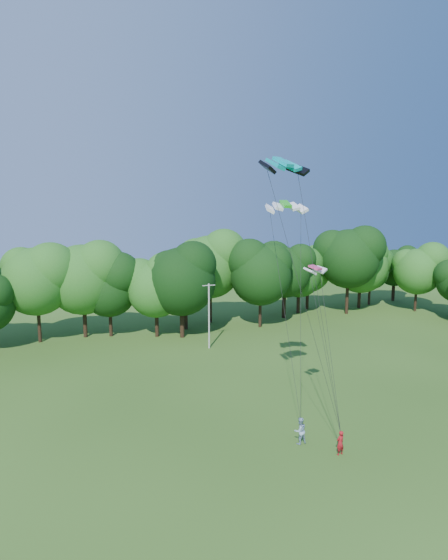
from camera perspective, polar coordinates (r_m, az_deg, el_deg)
name	(u,v)px	position (r m, az deg, el deg)	size (l,w,h in m)	color
ground	(329,506)	(26.33, 13.50, -26.79)	(160.00, 160.00, 0.00)	#2A4C14
utility_pole	(209,315)	(49.57, -1.97, -4.61)	(1.50, 0.24, 7.48)	#B0AFA7
kite_flyer_left	(340,443)	(30.43, 14.94, -19.86)	(0.59, 0.38, 1.60)	maroon
kite_flyer_right	(300,431)	(31.09, 9.90, -18.82)	(0.88, 0.69, 1.81)	#8DA9C3
kite_teal	(283,162)	(27.31, 7.72, 15.04)	(3.25, 1.80, 0.75)	#05A3A8
kite_green	(286,204)	(33.39, 8.05, 9.80)	(3.29, 2.17, 0.63)	green
kite_pink	(315,267)	(29.29, 11.83, 1.61)	(1.78, 1.19, 0.31)	#DC3D71
tree_back_center	(181,270)	(53.40, -5.60, 1.25)	(9.25, 9.25, 13.45)	#2F2312
tree_back_east	(308,265)	(71.06, 10.94, 1.92)	(7.87, 7.87, 11.45)	black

